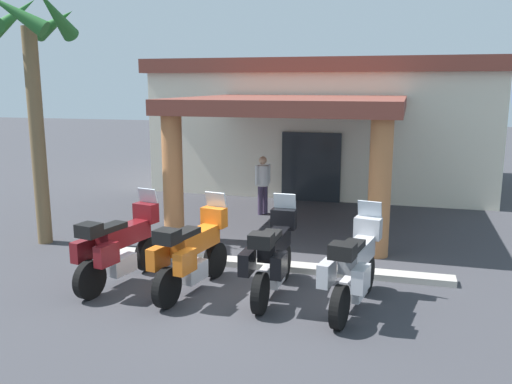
{
  "coord_description": "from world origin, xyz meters",
  "views": [
    {
      "loc": [
        2.61,
        -8.78,
        3.54
      ],
      "look_at": [
        -0.42,
        2.44,
        1.2
      ],
      "focal_mm": 37.9,
      "sensor_mm": 36.0,
      "label": 1
    }
  ],
  "objects": [
    {
      "name": "motorcycle_maroon",
      "position": [
        -2.13,
        -0.54,
        0.7
      ],
      "size": [
        0.91,
        2.19,
        1.61
      ],
      "rotation": [
        0.0,
        0.0,
        1.36
      ],
      "color": "black",
      "rests_on": "ground_plane"
    },
    {
      "name": "motorcycle_orange",
      "position": [
        -0.76,
        -0.54,
        0.7
      ],
      "size": [
        0.87,
        2.2,
        1.61
      ],
      "rotation": [
        0.0,
        0.0,
        1.39
      ],
      "color": "black",
      "rests_on": "ground_plane"
    },
    {
      "name": "ground_plane",
      "position": [
        0.0,
        0.0,
        0.0
      ],
      "size": [
        80.0,
        80.0,
        0.0
      ],
      "primitive_type": "plane",
      "color": "#38383D"
    },
    {
      "name": "palm_tree_roadside",
      "position": [
        -5.08,
        1.33,
        4.0
      ],
      "size": [
        2.0,
        2.08,
        5.51
      ],
      "color": "brown",
      "rests_on": "ground_plane"
    },
    {
      "name": "pedestrian",
      "position": [
        -0.99,
        5.26,
        0.92
      ],
      "size": [
        0.33,
        0.46,
        1.6
      ],
      "rotation": [
        0.0,
        0.0,
        2.56
      ],
      "color": "#3F334C",
      "rests_on": "ground_plane"
    },
    {
      "name": "curb_strip",
      "position": [
        -0.07,
        0.99,
        0.06
      ],
      "size": [
        7.51,
        0.36,
        0.12
      ],
      "primitive_type": "cube",
      "color": "#ADA89E",
      "rests_on": "ground_plane"
    },
    {
      "name": "motel_building",
      "position": [
        0.04,
        10.57,
        2.19
      ],
      "size": [
        11.27,
        12.56,
        4.31
      ],
      "rotation": [
        0.0,
        0.0,
        -0.01
      ],
      "color": "silver",
      "rests_on": "ground_plane"
    },
    {
      "name": "motorcycle_black",
      "position": [
        0.62,
        -0.35,
        0.7
      ],
      "size": [
        0.71,
        2.21,
        1.61
      ],
      "rotation": [
        0.0,
        0.0,
        1.55
      ],
      "color": "black",
      "rests_on": "ground_plane"
    },
    {
      "name": "motorcycle_silver",
      "position": [
        2.0,
        -0.58,
        0.7
      ],
      "size": [
        0.87,
        2.2,
        1.61
      ],
      "rotation": [
        0.0,
        0.0,
        1.39
      ],
      "color": "black",
      "rests_on": "ground_plane"
    }
  ]
}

